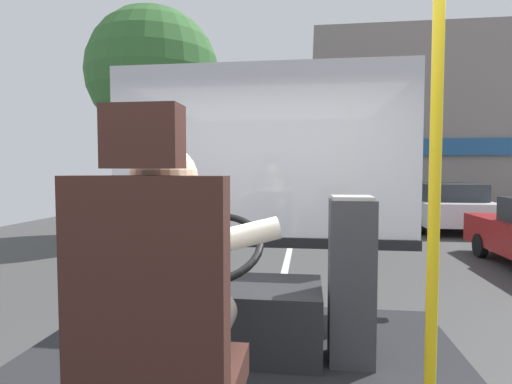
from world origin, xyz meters
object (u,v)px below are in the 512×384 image
fare_box (351,280)px  driver_seat (159,347)px  handrail_pole (435,177)px  bus_driver (171,286)px  steering_console (230,313)px  parked_car_white (443,205)px

fare_box → driver_seat: bearing=-122.7°
driver_seat → handrail_pole: (0.94, 0.39, 0.53)m
bus_driver → handrail_pole: 1.04m
steering_console → handrail_pole: bearing=-39.6°
steering_console → bus_driver: bearing=-90.0°
steering_console → handrail_pole: (0.94, -0.77, 0.84)m
driver_seat → handrail_pole: handrail_pole is taller
steering_console → parked_car_white: size_ratio=0.28×
driver_seat → bus_driver: driver_seat is taller
driver_seat → parked_car_white: bearing=68.6°
handrail_pole → parked_car_white: 11.62m
fare_box → parked_car_white: (3.76, 10.29, -0.44)m
bus_driver → steering_console: 1.15m
steering_console → fare_box: 0.75m
driver_seat → steering_console: bearing=90.0°
driver_seat → fare_box: size_ratio=1.35×
fare_box → parked_car_white: size_ratio=0.24×
fare_box → bus_driver: bearing=-125.6°
handrail_pole → steering_console: bearing=140.4°
parked_car_white → fare_box: bearing=-110.1°
driver_seat → handrail_pole: bearing=22.4°
driver_seat → fare_box: 1.32m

